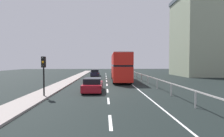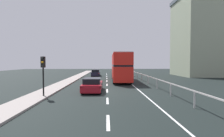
% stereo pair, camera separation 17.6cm
% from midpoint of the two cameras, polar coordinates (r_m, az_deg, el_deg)
% --- Properties ---
extents(ground_plane, '(74.89, 120.00, 0.10)m').
position_cam_midpoint_polar(ground_plane, '(16.58, -1.38, -8.12)').
color(ground_plane, black).
extents(near_sidewalk_kerb, '(2.08, 80.00, 0.14)m').
position_cam_midpoint_polar(near_sidewalk_kerb, '(17.51, -21.17, -7.31)').
color(near_sidewalk_kerb, gray).
rests_on(near_sidewalk_kerb, ground).
extents(lane_paint_markings, '(3.45, 46.00, 0.01)m').
position_cam_midpoint_polar(lane_paint_markings, '(24.86, 3.17, -4.60)').
color(lane_paint_markings, silver).
rests_on(lane_paint_markings, ground).
extents(bridge_side_railing, '(0.10, 42.00, 1.12)m').
position_cam_midpoint_polar(bridge_side_railing, '(26.01, 10.55, -2.32)').
color(bridge_side_railing, '#BAB4B1').
rests_on(bridge_side_railing, ground).
extents(double_decker_bus_red, '(2.73, 10.16, 4.29)m').
position_cam_midpoint_polar(double_decker_bus_red, '(25.45, 3.21, 0.73)').
color(double_decker_bus_red, red).
rests_on(double_decker_bus_red, ground).
extents(hatchback_car_near, '(1.91, 4.20, 1.36)m').
position_cam_midpoint_polar(hatchback_car_near, '(16.52, -6.48, -5.68)').
color(hatchback_car_near, maroon).
rests_on(hatchback_car_near, ground).
extents(traffic_signal_pole, '(0.30, 0.42, 3.24)m').
position_cam_midpoint_polar(traffic_signal_pole, '(14.61, -22.55, 0.69)').
color(traffic_signal_pole, black).
rests_on(traffic_signal_pole, near_sidewalk_kerb).
extents(sedan_car_ahead, '(1.76, 4.54, 1.44)m').
position_cam_midpoint_polar(sedan_car_ahead, '(35.43, -5.52, -1.52)').
color(sedan_car_ahead, '#1D1D32').
rests_on(sedan_car_ahead, ground).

